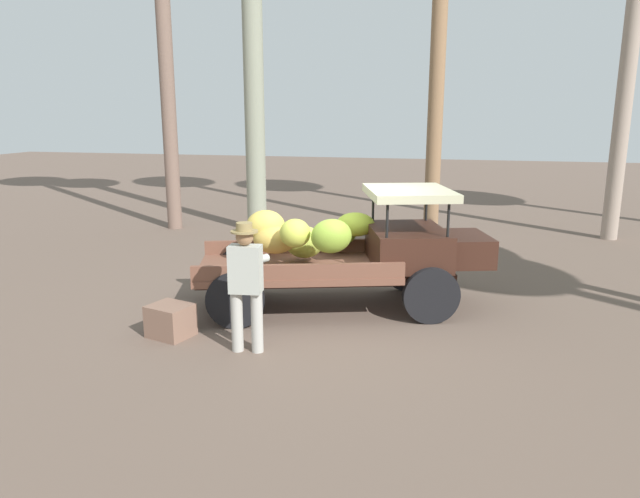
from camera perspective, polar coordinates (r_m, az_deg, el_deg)
ground_plane at (r=9.08m, az=1.57°, el=-6.10°), size 60.00×60.00×0.00m
truck at (r=9.10m, az=3.30°, el=-0.06°), size 4.66×2.80×1.85m
farmer at (r=7.42m, az=-7.18°, el=-2.95°), size 0.52×0.48×1.68m
wooden_crate at (r=8.33m, az=-14.25°, el=-6.73°), size 0.65×0.61×0.44m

